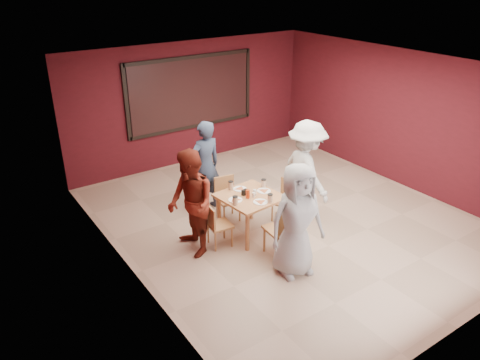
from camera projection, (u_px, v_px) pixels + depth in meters
floor at (286, 219)px, 8.71m from camera, size 7.00×7.00×0.00m
window_blinds at (192, 93)px, 10.59m from camera, size 3.00×0.02×1.50m
dining_table at (250, 200)px, 7.96m from camera, size 1.03×1.03×0.89m
chair_front at (283, 228)px, 7.37m from camera, size 0.50×0.50×0.93m
chair_back at (227, 195)px, 8.56m from camera, size 0.44×0.44×0.81m
chair_left at (216, 223)px, 7.70m from camera, size 0.42×0.42×0.77m
chair_right at (286, 198)px, 8.51m from camera, size 0.47×0.47×0.77m
diner_front at (297, 220)px, 6.86m from camera, size 0.96×0.72×1.79m
diner_back at (205, 166)px, 8.73m from camera, size 0.66×0.46×1.76m
diner_left at (191, 204)px, 7.36m from camera, size 0.77×0.94×1.77m
diner_right at (306, 172)px, 8.32m from camera, size 0.89×1.32×1.89m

